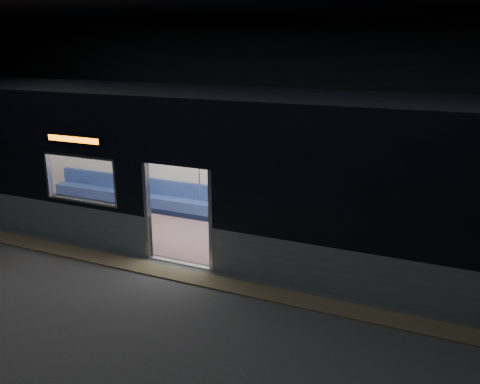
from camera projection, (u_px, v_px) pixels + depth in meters
The scene contains 7 objects.
station_floor at pixel (151, 285), 9.44m from camera, with size 24.00×14.00×0.01m, color #47494C.
station_envelope at pixel (140, 84), 8.41m from camera, with size 24.00×14.00×5.00m.
tactile_strip at pixel (167, 272), 9.92m from camera, with size 22.80×0.50×0.03m, color #8C7F59.
metro_car at pixel (213, 160), 11.14m from camera, with size 18.00×3.04×3.35m.
passenger at pixel (417, 219), 10.62m from camera, with size 0.42×0.69×1.35m.
handbag at pixel (413, 227), 10.48m from camera, with size 0.29×0.25×0.15m, color black.
transit_map at pixel (459, 188), 10.41m from camera, with size 0.99×0.03×0.64m, color white.
Camera 1 is at (5.05, -7.12, 4.33)m, focal length 38.00 mm.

